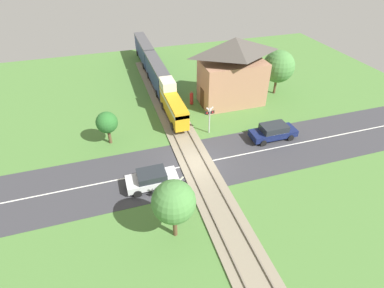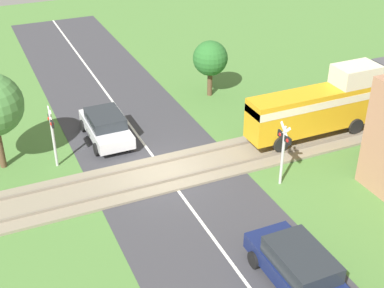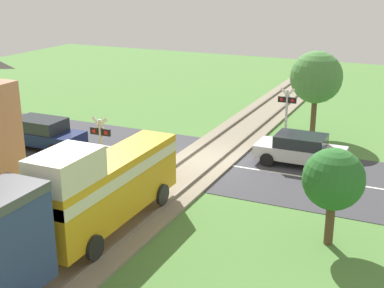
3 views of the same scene
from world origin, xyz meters
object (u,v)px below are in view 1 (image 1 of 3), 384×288
(crossing_signal_west_approach, at_px, (179,188))
(car_far_side, at_px, (273,131))
(car_near_crossing, at_px, (152,179))
(crossing_signal_east_approach, at_px, (210,116))
(train, at_px, (155,70))
(pedestrian_by_station, at_px, (191,98))
(station_building, at_px, (233,73))

(crossing_signal_west_approach, bearing_deg, car_far_side, 27.87)
(car_far_side, bearing_deg, car_near_crossing, -166.35)
(crossing_signal_east_approach, bearing_deg, car_far_side, -26.65)
(train, relative_size, car_far_side, 5.52)
(train, distance_m, pedestrian_by_station, 6.76)
(car_far_side, bearing_deg, train, 118.21)
(crossing_signal_east_approach, xyz_separation_m, station_building, (4.37, 5.00, 1.70))
(crossing_signal_east_approach, bearing_deg, crossing_signal_west_approach, -122.30)
(car_far_side, relative_size, station_building, 0.59)
(car_far_side, xyz_separation_m, station_building, (-0.93, 7.65, 2.75))
(car_near_crossing, distance_m, station_building, 15.43)
(car_near_crossing, height_order, station_building, station_building)
(train, relative_size, car_near_crossing, 6.17)
(car_near_crossing, xyz_separation_m, station_building, (10.93, 10.53, 2.79))
(train, bearing_deg, car_near_crossing, -102.76)
(car_near_crossing, bearing_deg, station_building, 43.93)
(car_near_crossing, bearing_deg, crossing_signal_east_approach, 40.13)
(pedestrian_by_station, bearing_deg, car_near_crossing, -120.16)
(train, relative_size, station_building, 3.28)
(crossing_signal_east_approach, height_order, station_building, station_building)
(crossing_signal_west_approach, xyz_separation_m, crossing_signal_east_approach, (5.18, 8.19, 0.00))
(crossing_signal_west_approach, xyz_separation_m, pedestrian_by_station, (5.29, 14.15, -1.11))
(crossing_signal_west_approach, distance_m, crossing_signal_east_approach, 9.69)
(train, height_order, station_building, station_building)
(pedestrian_by_station, bearing_deg, train, 113.98)
(car_near_crossing, distance_m, crossing_signal_west_approach, 3.19)
(car_near_crossing, relative_size, crossing_signal_west_approach, 1.37)
(train, height_order, pedestrian_by_station, train)
(train, distance_m, car_near_crossing, 18.05)
(train, xyz_separation_m, pedestrian_by_station, (2.70, -6.07, -1.19))
(car_near_crossing, distance_m, pedestrian_by_station, 13.30)
(car_near_crossing, xyz_separation_m, pedestrian_by_station, (6.68, 11.50, -0.03))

